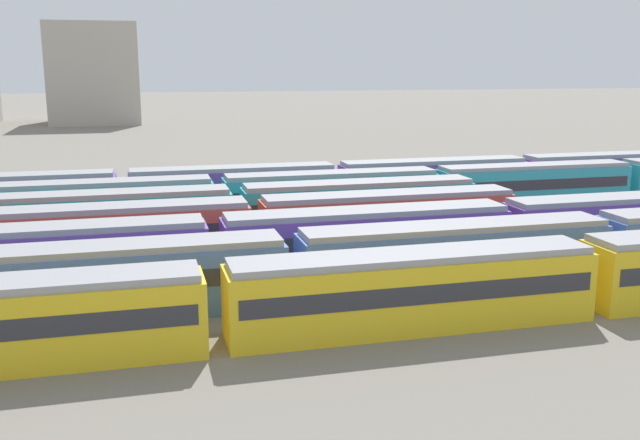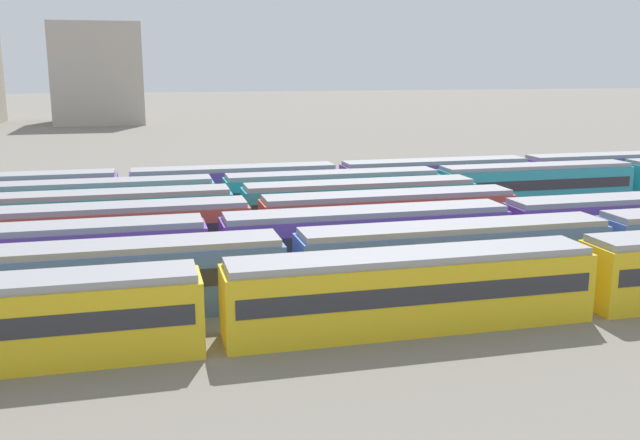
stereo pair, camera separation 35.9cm
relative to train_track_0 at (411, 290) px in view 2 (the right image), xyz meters
name	(u,v)px [view 2 (the right image)]	position (x,y,z in m)	size (l,w,h in m)	color
train_track_0	(411,290)	(0.00, 0.00, 0.00)	(93.60, 3.06, 3.75)	yellow
train_track_1	(454,256)	(4.62, 5.20, 0.00)	(93.60, 3.06, 3.75)	#4C70BC
train_track_2	(505,230)	(10.58, 10.40, 0.00)	(112.50, 3.06, 3.75)	#6B429E
train_track_3	(108,233)	(-14.51, 15.60, 0.00)	(55.80, 3.06, 3.75)	#BC4C38
train_track_4	(104,217)	(-15.01, 20.80, 0.00)	(55.80, 3.06, 3.75)	teal
train_track_5	(438,189)	(12.58, 26.00, 0.00)	(112.50, 3.06, 3.75)	teal
train_track_6	(235,187)	(-4.36, 31.20, 0.00)	(93.60, 3.06, 3.75)	#6B429E
distant_building_2	(99,74)	(-20.38, 135.26, 8.72)	(18.53, 21.68, 21.25)	#B2A899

